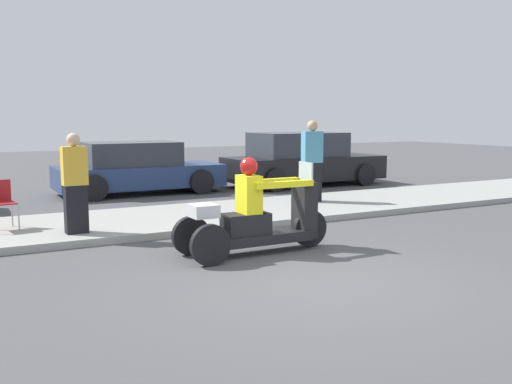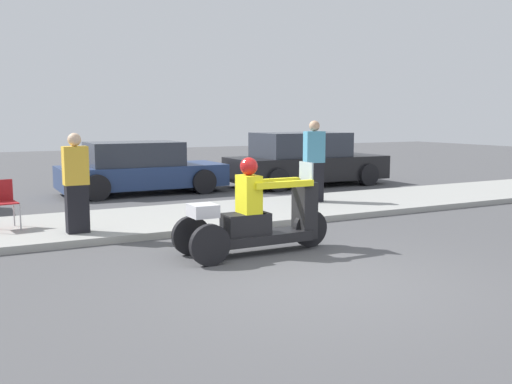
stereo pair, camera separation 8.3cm
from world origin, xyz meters
The scene contains 7 objects.
ground_plane centered at (0.00, 0.00, 0.00)m, with size 60.00×60.00×0.00m, color #4C4C4F.
sidewalk_strip centered at (0.00, 4.60, 0.06)m, with size 28.00×2.80×0.12m.
motorcycle_trike centered at (0.01, 1.62, 0.50)m, with size 2.40×0.80×1.42m.
spectator_end_of_line centered at (3.18, 4.92, 0.99)m, with size 0.47×0.33×1.80m.
spectator_mid_group centered at (-2.15, 3.79, 0.90)m, with size 0.39×0.24×1.62m.
parked_car_lot_right centered at (0.39, 8.94, 0.65)m, with size 4.25×1.96×1.35m.
parked_car_lot_far centered at (5.19, 8.43, 0.73)m, with size 4.69×2.05×1.55m.
Camera 1 is at (-3.89, -5.62, 1.99)m, focal length 40.00 mm.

